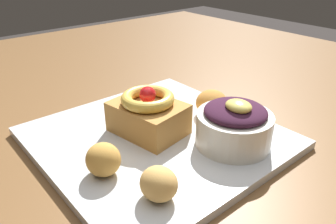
% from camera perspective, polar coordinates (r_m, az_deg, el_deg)
% --- Properties ---
extents(dining_table, '(1.60, 1.12, 0.73)m').
position_cam_1_polar(dining_table, '(0.57, 16.07, -9.00)').
color(dining_table, brown).
rests_on(dining_table, ground_plane).
extents(front_plate, '(0.30, 0.30, 0.01)m').
position_cam_1_polar(front_plate, '(0.46, -1.90, -4.49)').
color(front_plate, silver).
rests_on(front_plate, dining_table).
extents(cake_slice, '(0.11, 0.09, 0.07)m').
position_cam_1_polar(cake_slice, '(0.45, -3.44, -0.24)').
color(cake_slice, '#B77F3D').
rests_on(cake_slice, front_plate).
extents(berry_ramekin, '(0.10, 0.10, 0.07)m').
position_cam_1_polar(berry_ramekin, '(0.43, 11.35, -2.16)').
color(berry_ramekin, silver).
rests_on(berry_ramekin, front_plate).
extents(fritter_front, '(0.04, 0.04, 0.04)m').
position_cam_1_polar(fritter_front, '(0.34, -1.60, -12.25)').
color(fritter_front, tan).
rests_on(fritter_front, front_plate).
extents(fritter_middle, '(0.04, 0.04, 0.04)m').
position_cam_1_polar(fritter_middle, '(0.38, -11.10, -8.04)').
color(fritter_middle, gold).
rests_on(fritter_middle, front_plate).
extents(fritter_back, '(0.05, 0.05, 0.04)m').
position_cam_1_polar(fritter_back, '(0.51, 7.51, 1.61)').
color(fritter_back, '#BC7F38').
rests_on(fritter_back, front_plate).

